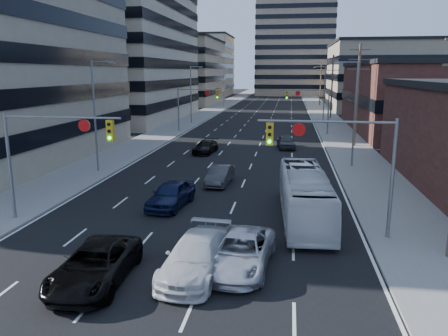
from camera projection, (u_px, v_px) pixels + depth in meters
name	position (u px, v px, depth m)	size (l,w,h in m)	color
ground	(138.00, 309.00, 15.29)	(400.00, 400.00, 0.00)	black
road_surface	(274.00, 98.00, 140.83)	(18.00, 300.00, 0.02)	black
sidewalk_left	(239.00, 97.00, 142.48)	(5.00, 300.00, 0.15)	slate
sidewalk_right	(311.00, 98.00, 139.15)	(5.00, 300.00, 0.15)	slate
office_left_mid	(102.00, 36.00, 74.12)	(26.00, 34.00, 28.00)	#ADA089
office_left_far	(178.00, 72.00, 113.61)	(20.00, 30.00, 16.00)	gray
storefront_right_mid	(431.00, 99.00, 59.13)	(20.00, 30.00, 9.00)	#472119
office_right_far	(383.00, 77.00, 95.14)	(22.00, 28.00, 14.00)	gray
apartment_tower	(296.00, 11.00, 153.02)	(26.00, 26.00, 58.00)	gray
bg_block_left	(196.00, 66.00, 152.38)	(24.00, 24.00, 20.00)	#ADA089
bg_block_right	(379.00, 79.00, 134.90)	(22.00, 22.00, 12.00)	gray
signal_near_left	(51.00, 145.00, 23.16)	(6.59, 0.33, 6.00)	slate
signal_near_right	(339.00, 152.00, 21.00)	(6.59, 0.33, 6.00)	slate
signal_far_left	(195.00, 101.00, 58.93)	(6.09, 0.33, 6.00)	slate
signal_far_right	(311.00, 102.00, 56.70)	(6.09, 0.33, 6.00)	slate
utility_pole_block	(357.00, 94.00, 47.04)	(2.20, 0.28, 11.00)	#4C3D2D
utility_pole_midblock	(332.00, 86.00, 76.01)	(2.20, 0.28, 11.00)	#4C3D2D
utility_pole_distant	(321.00, 82.00, 104.99)	(2.20, 0.28, 11.00)	#4C3D2D
streetlight_left_near	(96.00, 111.00, 35.01)	(2.03, 0.22, 9.00)	slate
streetlight_left_mid	(192.00, 92.00, 68.81)	(2.03, 0.22, 9.00)	slate
streetlight_left_far	(224.00, 85.00, 102.61)	(2.03, 0.22, 9.00)	slate
streetlight_right_near	(353.00, 109.00, 36.85)	(2.03, 0.22, 9.00)	slate
streetlight_right_far	(323.00, 91.00, 70.65)	(2.03, 0.22, 9.00)	slate
black_pickup	(95.00, 265.00, 17.04)	(2.46, 5.35, 1.49)	black
white_van	(196.00, 256.00, 17.78)	(2.18, 5.37, 1.56)	silver
silver_suv	(241.00, 252.00, 18.34)	(2.43, 5.26, 1.46)	silver
transit_bus	(305.00, 195.00, 24.32)	(2.36, 10.10, 2.81)	silver
sedan_blue	(171.00, 194.00, 26.71)	(1.89, 4.70, 1.60)	black
sedan_grey_center	(220.00, 175.00, 32.06)	(1.44, 4.13, 1.36)	#343437
sedan_black_far	(205.00, 147.00, 44.40)	(1.80, 4.42, 1.28)	black
sedan_grey_right	(286.00, 142.00, 47.25)	(1.74, 4.32, 1.47)	#363739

